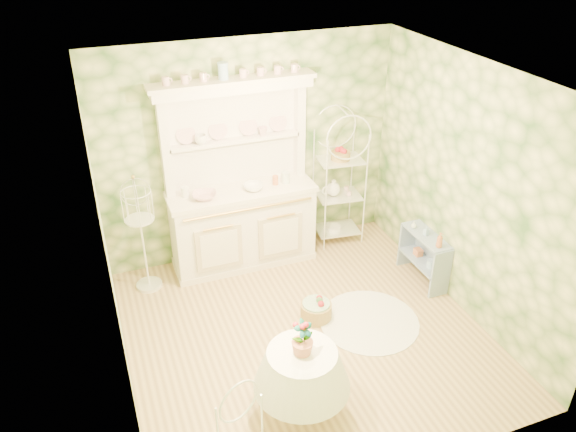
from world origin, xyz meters
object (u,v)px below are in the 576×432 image
object	(u,v)px
round_table	(302,383)
kitchen_dresser	(241,179)
side_shelf	(424,258)
bakers_rack	(339,178)
floor_basket	(316,309)
birdcage_stand	(141,231)

from	to	relation	value
round_table	kitchen_dresser	bearing A→B (deg)	84.63
kitchen_dresser	side_shelf	bearing A→B (deg)	-31.08
bakers_rack	round_table	bearing A→B (deg)	-114.45
kitchen_dresser	bakers_rack	world-z (taller)	kitchen_dresser
round_table	floor_basket	size ratio (longest dim) A/B	2.06
kitchen_dresser	bakers_rack	distance (m)	1.34
floor_basket	round_table	bearing A→B (deg)	-119.05
bakers_rack	side_shelf	world-z (taller)	bakers_rack
side_shelf	round_table	xyz separation A→B (m)	(-2.11, -1.36, 0.06)
round_table	side_shelf	bearing A→B (deg)	32.81
birdcage_stand	round_table	bearing A→B (deg)	-67.71
bakers_rack	birdcage_stand	world-z (taller)	bakers_rack
kitchen_dresser	floor_basket	xyz separation A→B (m)	(0.41, -1.34, -1.03)
kitchen_dresser	birdcage_stand	distance (m)	1.27
bakers_rack	birdcage_stand	size ratio (longest dim) A/B	1.18
side_shelf	bakers_rack	bearing A→B (deg)	110.10
bakers_rack	birdcage_stand	bearing A→B (deg)	-169.16
birdcage_stand	side_shelf	bearing A→B (deg)	-18.23
kitchen_dresser	round_table	size ratio (longest dim) A/B	3.12
kitchen_dresser	bakers_rack	bearing A→B (deg)	2.80
kitchen_dresser	bakers_rack	xyz separation A→B (m)	(1.31, 0.06, -0.25)
kitchen_dresser	bakers_rack	size ratio (longest dim) A/B	1.27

